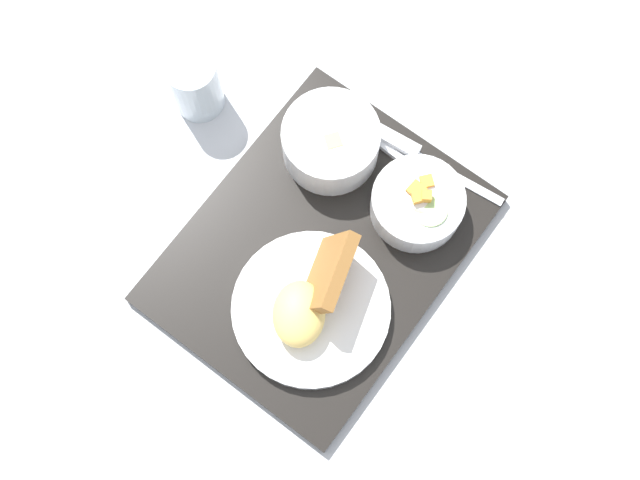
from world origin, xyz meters
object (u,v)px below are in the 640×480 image
at_px(knife, 408,149).
at_px(glass_water, 196,86).
at_px(bowl_salad, 418,203).
at_px(plate_main, 311,305).
at_px(bowl_soup, 331,141).
at_px(spoon, 411,166).

xyz_separation_m(knife, glass_water, (0.12, -0.26, 0.02)).
height_order(bowl_salad, glass_water, glass_water).
relative_size(plate_main, knife, 1.04).
distance_m(bowl_soup, spoon, 0.11).
xyz_separation_m(plate_main, glass_water, (-0.11, -0.30, 0.01)).
distance_m(bowl_salad, plate_main, 0.18).
bearing_deg(glass_water, spoon, 111.47).
relative_size(bowl_salad, plate_main, 0.60).
relative_size(bowl_salad, knife, 0.63).
height_order(bowl_salad, bowl_soup, bowl_soup).
bearing_deg(knife, glass_water, -165.22).
bearing_deg(bowl_soup, knife, 131.82).
distance_m(bowl_salad, knife, 0.08).
xyz_separation_m(bowl_salad, plate_main, (0.18, -0.01, -0.01)).
bearing_deg(bowl_soup, glass_water, -72.78).
bearing_deg(knife, bowl_soup, -148.97).
bearing_deg(spoon, plate_main, -85.39).
bearing_deg(plate_main, bowl_salad, 175.63).
bearing_deg(spoon, glass_water, -160.96).
relative_size(knife, spoon, 1.18).
bearing_deg(plate_main, spoon, -172.96).
height_order(plate_main, glass_water, plate_main).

